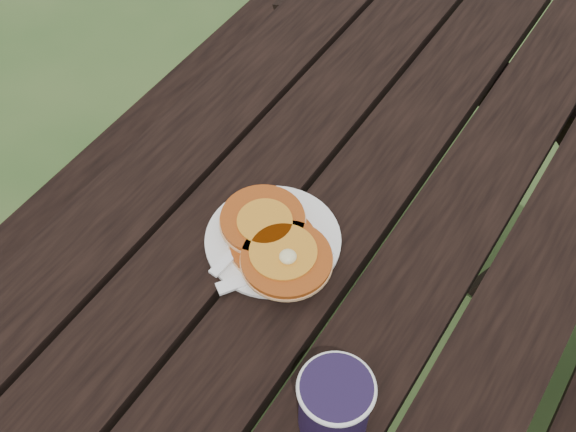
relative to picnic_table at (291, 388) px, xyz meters
The scene contains 6 objects.
picnic_table is the anchor object (origin of this frame).
plate 0.39m from the picnic_table, 146.22° to the left, with size 0.20×0.20×0.01m, color white.
pancake_stack 0.41m from the picnic_table, 149.60° to the left, with size 0.20×0.17×0.04m.
knife 0.40m from the picnic_table, 169.96° to the right, with size 0.02×0.18×0.01m, color white.
fork 0.41m from the picnic_table, behind, with size 0.03×0.16×0.01m, color white, non-canonical shape.
coffee_cup 0.49m from the picnic_table, 43.38° to the right, with size 0.10×0.10×0.10m.
Camera 1 is at (0.30, -0.48, 1.65)m, focal length 45.00 mm.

